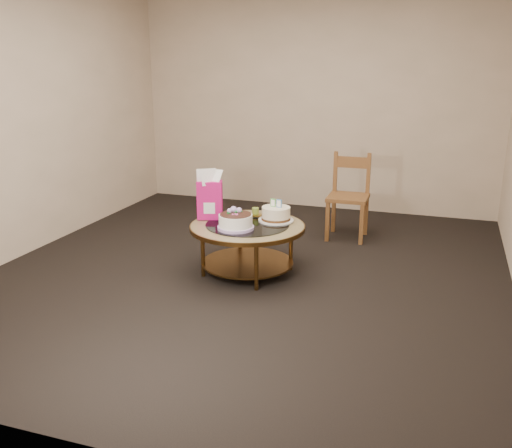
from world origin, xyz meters
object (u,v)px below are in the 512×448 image
(gift_bag, at_px, (210,195))
(dining_chair, at_px, (349,196))
(coffee_table, at_px, (247,233))
(decorated_cake, at_px, (236,222))
(cream_cake, at_px, (276,214))

(gift_bag, height_order, dining_chair, gift_bag)
(coffee_table, height_order, gift_bag, gift_bag)
(coffee_table, relative_size, decorated_cake, 3.24)
(cream_cake, distance_m, gift_bag, 0.62)
(decorated_cake, height_order, cream_cake, cream_cake)
(coffee_table, height_order, decorated_cake, decorated_cake)
(cream_cake, bearing_deg, decorated_cake, -116.60)
(cream_cake, xyz_separation_m, dining_chair, (0.45, 1.17, -0.07))
(cream_cake, bearing_deg, gift_bag, -159.04)
(gift_bag, bearing_deg, cream_cake, -6.90)
(decorated_cake, distance_m, gift_bag, 0.44)
(decorated_cake, relative_size, gift_bag, 0.70)
(coffee_table, distance_m, decorated_cake, 0.22)
(decorated_cake, height_order, dining_chair, dining_chair)
(coffee_table, distance_m, cream_cake, 0.31)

